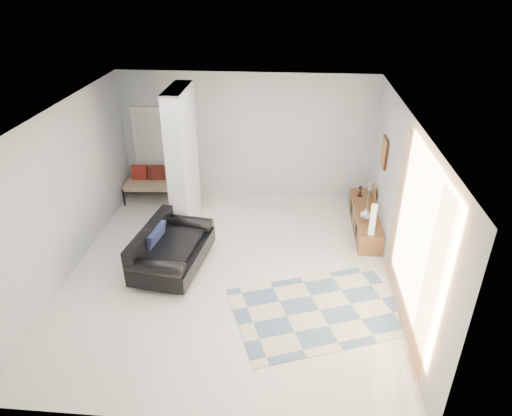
{
  "coord_description": "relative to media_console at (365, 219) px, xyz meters",
  "views": [
    {
      "loc": [
        1.01,
        -6.44,
        4.78
      ],
      "look_at": [
        0.41,
        0.6,
        0.95
      ],
      "focal_mm": 32.0,
      "sensor_mm": 36.0,
      "label": 1
    }
  ],
  "objects": [
    {
      "name": "wall_front",
      "position": [
        -2.52,
        -4.7,
        1.2
      ],
      "size": [
        6.0,
        0.0,
        6.0
      ],
      "primitive_type": "plane",
      "rotation": [
        -1.57,
        0.0,
        0.0
      ],
      "color": "silver",
      "rests_on": "ground"
    },
    {
      "name": "curtain",
      "position": [
        0.15,
        -2.85,
        1.25
      ],
      "size": [
        0.0,
        2.55,
        2.55
      ],
      "primitive_type": "plane",
      "rotation": [
        1.57,
        0.0,
        1.57
      ],
      "color": "orange",
      "rests_on": "wall_right"
    },
    {
      "name": "wall_left",
      "position": [
        -5.27,
        -1.7,
        1.2
      ],
      "size": [
        0.0,
        6.0,
        6.0
      ],
      "primitive_type": "plane",
      "rotation": [
        1.57,
        0.0,
        1.57
      ],
      "color": "silver",
      "rests_on": "ground"
    },
    {
      "name": "bronze_figurine",
      "position": [
        -0.05,
        0.63,
        0.31
      ],
      "size": [
        0.13,
        0.13,
        0.24
      ],
      "primitive_type": null,
      "rotation": [
        0.0,
        0.0,
        0.13
      ],
      "color": "black",
      "rests_on": "media_console"
    },
    {
      "name": "wall_back",
      "position": [
        -2.52,
        1.3,
        1.2
      ],
      "size": [
        6.0,
        0.0,
        6.0
      ],
      "primitive_type": "plane",
      "rotation": [
        1.57,
        0.0,
        0.0
      ],
      "color": "silver",
      "rests_on": "ground"
    },
    {
      "name": "wall_art",
      "position": [
        0.2,
        -0.0,
        1.45
      ],
      "size": [
        0.04,
        0.45,
        0.55
      ],
      "primitive_type": "cube",
      "color": "#3F1F11",
      "rests_on": "wall_right"
    },
    {
      "name": "daybed",
      "position": [
        -4.45,
        0.93,
        0.22
      ],
      "size": [
        1.63,
        0.76,
        0.77
      ],
      "rotation": [
        0.0,
        0.0,
        0.06
      ],
      "color": "black",
      "rests_on": "floor"
    },
    {
      "name": "partition_column",
      "position": [
        -3.62,
        -0.1,
        1.2
      ],
      "size": [
        0.35,
        1.2,
        2.8
      ],
      "primitive_type": "cube",
      "color": "silver",
      "rests_on": "floor"
    },
    {
      "name": "floor",
      "position": [
        -2.52,
        -1.7,
        -0.2
      ],
      "size": [
        6.0,
        6.0,
        0.0
      ],
      "primitive_type": "plane",
      "color": "white",
      "rests_on": "ground"
    },
    {
      "name": "wall_right",
      "position": [
        0.23,
        -1.7,
        1.2
      ],
      "size": [
        0.0,
        6.0,
        6.0
      ],
      "primitive_type": "plane",
      "rotation": [
        1.57,
        0.0,
        -1.57
      ],
      "color": "silver",
      "rests_on": "ground"
    },
    {
      "name": "hallway_door",
      "position": [
        -4.62,
        1.26,
        0.82
      ],
      "size": [
        0.85,
        0.06,
        2.04
      ],
      "primitive_type": "cube",
      "color": "white",
      "rests_on": "floor"
    },
    {
      "name": "media_console",
      "position": [
        0.0,
        0.0,
        0.0
      ],
      "size": [
        0.45,
        2.05,
        0.8
      ],
      "color": "brown",
      "rests_on": "floor"
    },
    {
      "name": "vase",
      "position": [
        -0.05,
        -0.32,
        0.3
      ],
      "size": [
        0.24,
        0.24,
        0.21
      ],
      "primitive_type": "imported",
      "rotation": [
        0.0,
        0.0,
        -0.17
      ],
      "color": "silver",
      "rests_on": "media_console"
    },
    {
      "name": "cylinder_lamp",
      "position": [
        -0.02,
        -0.89,
        0.49
      ],
      "size": [
        0.11,
        0.11,
        0.6
      ],
      "primitive_type": "cylinder",
      "color": "white",
      "rests_on": "media_console"
    },
    {
      "name": "ceiling",
      "position": [
        -2.52,
        -1.7,
        2.6
      ],
      "size": [
        6.0,
        6.0,
        0.0
      ],
      "primitive_type": "plane",
      "rotation": [
        3.14,
        0.0,
        0.0
      ],
      "color": "white",
      "rests_on": "wall_back"
    },
    {
      "name": "area_rug",
      "position": [
        -0.99,
        -2.6,
        -0.2
      ],
      "size": [
        3.02,
        2.51,
        0.01
      ],
      "primitive_type": "cube",
      "rotation": [
        0.0,
        0.0,
        0.35
      ],
      "color": "beige",
      "rests_on": "floor"
    },
    {
      "name": "loveseat",
      "position": [
        -3.59,
        -1.64,
        0.15
      ],
      "size": [
        1.23,
        1.84,
        0.76
      ],
      "rotation": [
        0.0,
        0.0,
        -0.13
      ],
      "color": "silver",
      "rests_on": "floor"
    }
  ]
}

